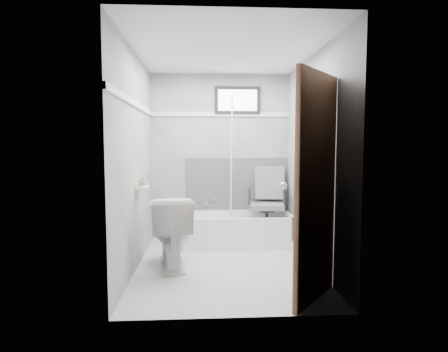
{
  "coord_description": "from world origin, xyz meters",
  "views": [
    {
      "loc": [
        -0.26,
        -4.17,
        1.37
      ],
      "look_at": [
        0.0,
        0.35,
        1.0
      ],
      "focal_mm": 30.0,
      "sensor_mm": 36.0,
      "label": 1
    }
  ],
  "objects": [
    {
      "name": "window",
      "position": [
        0.25,
        1.29,
        2.02
      ],
      "size": [
        0.66,
        0.04,
        0.4
      ],
      "primitive_type": null,
      "color": "black",
      "rests_on": "wall_back"
    },
    {
      "name": "toilet",
      "position": [
        -0.62,
        0.01,
        0.4
      ],
      "size": [
        0.57,
        0.87,
        0.8
      ],
      "primitive_type": "imported",
      "rotation": [
        0.0,
        0.0,
        3.29
      ],
      "color": "white",
      "rests_on": "floor"
    },
    {
      "name": "trim_left",
      "position": [
        -0.99,
        0.0,
        1.82
      ],
      "size": [
        0.02,
        2.6,
        0.06
      ],
      "primitive_type": "cube",
      "color": "white",
      "rests_on": "wall_left"
    },
    {
      "name": "bathtub",
      "position": [
        0.23,
        0.93,
        0.21
      ],
      "size": [
        1.5,
        0.7,
        0.42
      ],
      "primitive_type": null,
      "color": "white",
      "rests_on": "floor"
    },
    {
      "name": "wall_left",
      "position": [
        -1.0,
        0.0,
        1.2
      ],
      "size": [
        0.02,
        2.6,
        2.4
      ],
      "primitive_type": "cube",
      "color": "slate",
      "rests_on": "floor"
    },
    {
      "name": "floor",
      "position": [
        0.0,
        0.0,
        0.0
      ],
      "size": [
        2.6,
        2.6,
        0.0
      ],
      "primitive_type": "plane",
      "color": "silver",
      "rests_on": "ground"
    },
    {
      "name": "ceiling",
      "position": [
        0.0,
        0.0,
        2.4
      ],
      "size": [
        2.6,
        2.6,
        0.0
      ],
      "primitive_type": "plane",
      "rotation": [
        3.14,
        0.0,
        0.0
      ],
      "color": "silver",
      "rests_on": "floor"
    },
    {
      "name": "trim_back",
      "position": [
        0.0,
        1.29,
        1.82
      ],
      "size": [
        2.0,
        0.02,
        0.06
      ],
      "primitive_type": "cube",
      "color": "white",
      "rests_on": "wall_back"
    },
    {
      "name": "wall_right",
      "position": [
        1.0,
        0.0,
        1.2
      ],
      "size": [
        0.02,
        2.6,
        2.4
      ],
      "primitive_type": "cube",
      "color": "slate",
      "rests_on": "floor"
    },
    {
      "name": "soap_bottle_b",
      "position": [
        -0.94,
        0.11,
        0.96
      ],
      "size": [
        0.1,
        0.1,
        0.09
      ],
      "primitive_type": "imported",
      "rotation": [
        0.0,
        0.0,
        0.62
      ],
      "color": "slate",
      "rests_on": "shelf"
    },
    {
      "name": "wall_back",
      "position": [
        0.0,
        1.3,
        1.2
      ],
      "size": [
        2.0,
        0.02,
        2.4
      ],
      "primitive_type": "cube",
      "color": "slate",
      "rests_on": "floor"
    },
    {
      "name": "faucet",
      "position": [
        -0.2,
        1.27,
        0.55
      ],
      "size": [
        0.26,
        0.1,
        0.16
      ],
      "primitive_type": null,
      "color": "silver",
      "rests_on": "wall_back"
    },
    {
      "name": "wall_front",
      "position": [
        0.0,
        -1.3,
        1.2
      ],
      "size": [
        2.0,
        0.02,
        2.4
      ],
      "primitive_type": "cube",
      "color": "slate",
      "rests_on": "floor"
    },
    {
      "name": "backerboard",
      "position": [
        0.25,
        1.29,
        0.8
      ],
      "size": [
        1.5,
        0.02,
        0.78
      ],
      "primitive_type": "cube",
      "color": "#4C4C4F",
      "rests_on": "wall_back"
    },
    {
      "name": "office_chair",
      "position": [
        0.64,
        0.98,
        0.6
      ],
      "size": [
        0.62,
        0.62,
        0.95
      ],
      "primitive_type": null,
      "rotation": [
        0.0,
        0.0,
        -0.13
      ],
      "color": "slate",
      "rests_on": "bathtub"
    },
    {
      "name": "shelf",
      "position": [
        -0.93,
        0.05,
        0.9
      ],
      "size": [
        0.1,
        0.32,
        0.02
      ],
      "primitive_type": "cube",
      "color": "silver",
      "rests_on": "wall_left"
    },
    {
      "name": "door",
      "position": [
        0.98,
        -1.28,
        1.0
      ],
      "size": [
        0.78,
        0.78,
        2.0
      ],
      "primitive_type": null,
      "color": "brown",
      "rests_on": "floor"
    },
    {
      "name": "pole",
      "position": [
        0.14,
        1.06,
        1.05
      ],
      "size": [
        0.02,
        0.32,
        1.93
      ],
      "primitive_type": "cylinder",
      "rotation": [
        0.15,
        0.0,
        0.0
      ],
      "color": "white",
      "rests_on": "bathtub"
    },
    {
      "name": "soap_bottle_a",
      "position": [
        -0.94,
        -0.03,
        0.97
      ],
      "size": [
        0.05,
        0.05,
        0.1
      ],
      "primitive_type": "imported",
      "rotation": [
        0.0,
        0.0,
        0.06
      ],
      "color": "#A18250",
      "rests_on": "shelf"
    }
  ]
}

